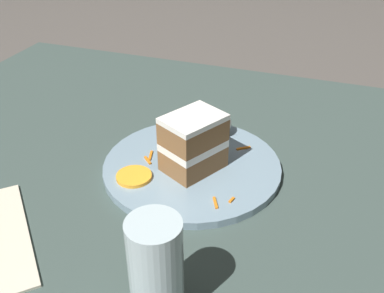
# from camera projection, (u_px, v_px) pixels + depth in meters

# --- Properties ---
(ground_plane) EXTENTS (6.00, 6.00, 0.00)m
(ground_plane) POSITION_uv_depth(u_px,v_px,m) (166.00, 184.00, 0.79)
(ground_plane) COLOR #4C4742
(ground_plane) RESTS_ON ground
(dining_table) EXTENTS (1.19, 0.94, 0.03)m
(dining_table) POSITION_uv_depth(u_px,v_px,m) (166.00, 176.00, 0.78)
(dining_table) COLOR #384742
(dining_table) RESTS_ON ground
(plate) EXTENTS (0.30, 0.30, 0.01)m
(plate) POSITION_uv_depth(u_px,v_px,m) (192.00, 167.00, 0.76)
(plate) COLOR gray
(plate) RESTS_ON dining_table
(cake_slice) EXTENTS (0.11, 0.12, 0.10)m
(cake_slice) POSITION_uv_depth(u_px,v_px,m) (192.00, 144.00, 0.72)
(cake_slice) COLOR brown
(cake_slice) RESTS_ON plate
(cream_dollop) EXTENTS (0.06, 0.05, 0.05)m
(cream_dollop) POSITION_uv_depth(u_px,v_px,m) (215.00, 123.00, 0.83)
(cream_dollop) COLOR white
(cream_dollop) RESTS_ON plate
(orange_garnish) EXTENTS (0.06, 0.06, 0.01)m
(orange_garnish) POSITION_uv_depth(u_px,v_px,m) (134.00, 176.00, 0.72)
(orange_garnish) COLOR orange
(orange_garnish) RESTS_ON plate
(carrot_shreds_scatter) EXTENTS (0.18, 0.20, 0.00)m
(carrot_shreds_scatter) POSITION_uv_depth(u_px,v_px,m) (192.00, 158.00, 0.77)
(carrot_shreds_scatter) COLOR orange
(carrot_shreds_scatter) RESTS_ON plate
(drinking_glass) EXTENTS (0.06, 0.06, 0.13)m
(drinking_glass) POSITION_uv_depth(u_px,v_px,m) (156.00, 275.00, 0.50)
(drinking_glass) COLOR silver
(drinking_glass) RESTS_ON dining_table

